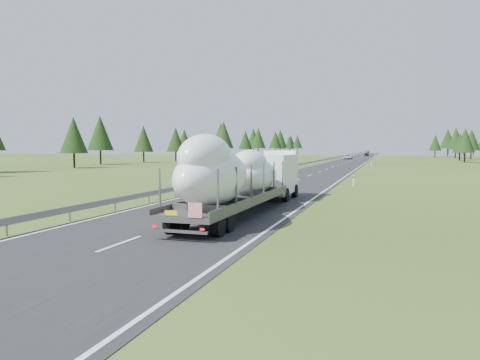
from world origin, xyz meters
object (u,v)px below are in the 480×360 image
(boat_truck, at_px, (243,175))
(distant_car_blue, at_px, (368,152))
(distant_car_dark, at_px, (367,154))
(highway_sign, at_px, (375,157))
(distant_van, at_px, (348,157))

(boat_truck, bearing_deg, distant_car_blue, 90.88)
(boat_truck, bearing_deg, distant_car_dark, 90.25)
(distant_car_dark, height_order, distant_car_blue, distant_car_blue)
(boat_truck, bearing_deg, highway_sign, 85.84)
(highway_sign, bearing_deg, distant_car_blue, 92.62)
(highway_sign, distance_m, distant_car_dark, 105.24)
(boat_truck, height_order, distant_car_blue, boat_truck)
(distant_car_dark, relative_size, distant_car_blue, 0.94)
(distant_van, bearing_deg, distant_car_dark, 86.75)
(highway_sign, xyz_separation_m, distant_car_dark, (-5.93, 105.06, -1.03))
(boat_truck, relative_size, distant_van, 3.44)
(distant_van, relative_size, distant_car_blue, 1.10)
(distant_car_dark, xyz_separation_m, distant_car_blue, (-3.44, 99.65, 0.02))
(highway_sign, distance_m, boat_truck, 71.11)
(highway_sign, relative_size, boat_truck, 0.14)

